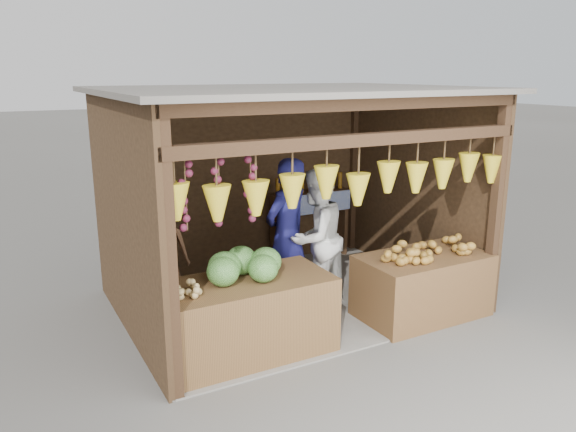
% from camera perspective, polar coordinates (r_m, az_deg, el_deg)
% --- Properties ---
extents(ground, '(80.00, 80.00, 0.00)m').
position_cam_1_polar(ground, '(7.23, 0.19, -8.61)').
color(ground, '#514F49').
rests_on(ground, ground).
extents(stall_structure, '(4.30, 3.30, 2.66)m').
position_cam_1_polar(stall_structure, '(6.70, 0.12, 4.42)').
color(stall_structure, slate).
rests_on(stall_structure, ground).
extents(back_shelf, '(1.25, 0.32, 1.32)m').
position_cam_1_polar(back_shelf, '(8.51, 2.26, 1.15)').
color(back_shelf, '#382314').
rests_on(back_shelf, ground).
extents(counter_left, '(1.73, 0.85, 0.81)m').
position_cam_1_polar(counter_left, '(5.82, -4.18, -10.26)').
color(counter_left, '#51371B').
rests_on(counter_left, ground).
extents(counter_right, '(1.52, 0.85, 0.75)m').
position_cam_1_polar(counter_right, '(6.88, 13.48, -6.88)').
color(counter_right, '#4E321A').
rests_on(counter_right, ground).
extents(stool, '(0.32, 0.32, 0.30)m').
position_cam_1_polar(stool, '(6.81, -12.15, -9.09)').
color(stool, black).
rests_on(stool, ground).
extents(man_standing, '(0.80, 0.68, 1.86)m').
position_cam_1_polar(man_standing, '(6.75, -0.13, -1.91)').
color(man_standing, '#14144C').
rests_on(man_standing, ground).
extents(woman_standing, '(1.02, 0.91, 1.73)m').
position_cam_1_polar(woman_standing, '(6.87, 2.86, -2.23)').
color(woman_standing, silver).
rests_on(woman_standing, ground).
extents(vendor_seated, '(0.66, 0.59, 1.14)m').
position_cam_1_polar(vendor_seated, '(6.56, -12.48, -3.33)').
color(vendor_seated, brown).
rests_on(vendor_seated, stool).
extents(melon_pile, '(1.00, 0.50, 0.32)m').
position_cam_1_polar(melon_pile, '(5.62, -4.53, -4.96)').
color(melon_pile, '#1C4713').
rests_on(melon_pile, counter_left).
extents(tanfruit_pile, '(0.34, 0.40, 0.13)m').
position_cam_1_polar(tanfruit_pile, '(5.34, -10.41, -7.31)').
color(tanfruit_pile, tan).
rests_on(tanfruit_pile, counter_left).
extents(mango_pile, '(1.40, 0.64, 0.22)m').
position_cam_1_polar(mango_pile, '(6.72, 13.85, -3.05)').
color(mango_pile, '#B43A18').
rests_on(mango_pile, counter_right).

